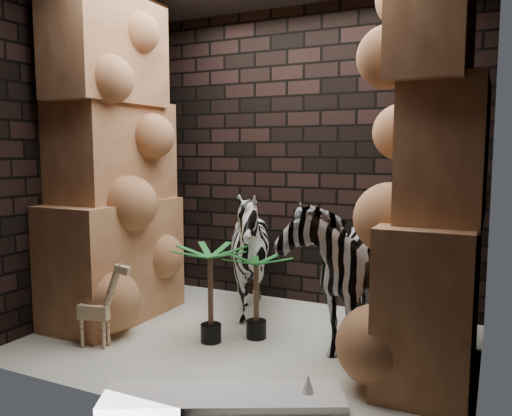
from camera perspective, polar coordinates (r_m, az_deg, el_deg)
The scene contains 13 objects.
floor at distance 4.32m, azimuth -0.87°, elevation -14.74°, with size 3.50×3.50×0.00m, color silver.
wall_back at distance 5.18m, azimuth 5.31°, elevation 5.71°, with size 3.50×3.50×0.00m, color black.
wall_front at distance 2.97m, azimuth -11.79°, elevation 5.13°, with size 3.50×3.50×0.00m, color black.
wall_left at distance 5.06m, azimuth -19.00°, elevation 5.38°, with size 3.00×3.00×0.00m, color black.
wall_right at distance 3.61m, azimuth 24.89°, elevation 4.87°, with size 3.00×3.00×0.00m, color black.
rock_pillar_left at distance 4.83m, azimuth -16.03°, elevation 5.45°, with size 0.68×1.30×3.00m, color tan, non-canonical shape.
rock_pillar_right at distance 3.63m, azimuth 19.66°, elevation 5.10°, with size 0.58×1.25×3.00m, color tan, non-canonical shape.
zebra_right at distance 4.15m, azimuth 9.25°, elevation -5.41°, with size 0.65×1.21×1.43m, color white.
zebra_left at distance 4.69m, azimuth -0.67°, elevation -5.99°, with size 0.98×1.22×1.11m, color white.
giraffe_toy at distance 4.29m, azimuth -17.77°, elevation -10.06°, with size 0.38×0.13×0.74m, color #D1B084, non-canonical shape.
palm_front at distance 4.27m, azimuth 0.03°, elevation -9.79°, with size 0.36×0.36×0.74m, color #19601C, non-canonical shape.
palm_back at distance 4.19m, azimuth -5.14°, elevation -9.62°, with size 0.36×0.36×0.81m, color #19601C, non-canonical shape.
surfboard at distance 3.39m, azimuth -3.68°, elevation -20.48°, with size 1.52×0.37×0.05m, color white.
Camera 1 is at (1.80, -3.61, 1.56)m, focal length 35.50 mm.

